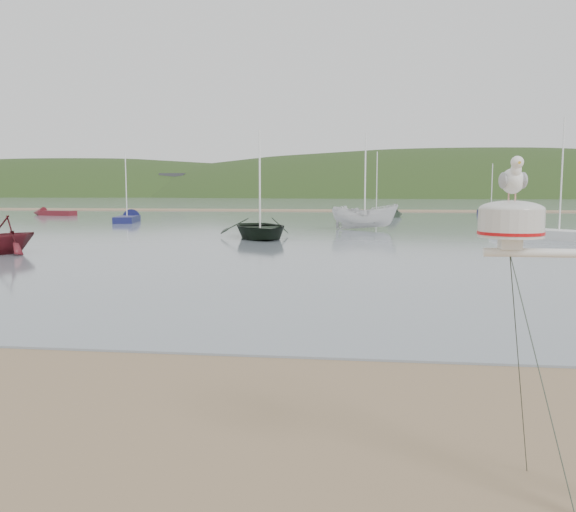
# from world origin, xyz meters

# --- Properties ---
(ground) EXTENTS (560.00, 560.00, 0.00)m
(ground) POSITION_xyz_m (0.00, 0.00, 0.00)
(ground) COLOR #81674A
(ground) RESTS_ON ground
(water) EXTENTS (560.00, 256.00, 0.04)m
(water) POSITION_xyz_m (0.00, 132.00, 0.02)
(water) COLOR slate
(water) RESTS_ON ground
(sandbar) EXTENTS (560.00, 7.00, 0.07)m
(sandbar) POSITION_xyz_m (0.00, 70.00, 0.07)
(sandbar) COLOR #81674A
(sandbar) RESTS_ON water
(hill_ridge) EXTENTS (620.00, 180.00, 80.00)m
(hill_ridge) POSITION_xyz_m (18.52, 235.00, -19.70)
(hill_ridge) COLOR #1F3315
(hill_ridge) RESTS_ON ground
(far_cottages) EXTENTS (294.40, 6.30, 8.00)m
(far_cottages) POSITION_xyz_m (3.00, 196.00, 4.00)
(far_cottages) COLOR silver
(far_cottages) RESTS_ON ground
(boat_dark) EXTENTS (4.09, 2.43, 5.51)m
(boat_dark) POSITION_xyz_m (-2.68, 27.11, 2.79)
(boat_dark) COLOR black
(boat_dark) RESTS_ON water
(boat_red) EXTENTS (3.00, 2.39, 3.03)m
(boat_red) POSITION_xyz_m (-11.85, 17.94, 1.56)
(boat_red) COLOR #57131B
(boat_red) RESTS_ON water
(boat_white) EXTENTS (1.71, 1.67, 4.38)m
(boat_white) POSITION_xyz_m (2.95, 35.21, 2.23)
(boat_white) COLOR silver
(boat_white) RESTS_ON water
(dinghy_red_far) EXTENTS (5.16, 2.23, 1.22)m
(dinghy_red_far) POSITION_xyz_m (-29.13, 53.08, 0.29)
(dinghy_red_far) COLOR #57131B
(dinghy_red_far) RESTS_ON ground
(sailboat_blue_far) EXTENTS (2.40, 5.85, 5.71)m
(sailboat_blue_far) POSITION_xyz_m (15.51, 60.61, 0.30)
(sailboat_blue_far) COLOR #15184A
(sailboat_blue_far) RESTS_ON ground
(sailboat_dark_mid) EXTENTS (5.42, 6.27, 6.66)m
(sailboat_dark_mid) POSITION_xyz_m (5.04, 52.93, 0.30)
(sailboat_dark_mid) COLOR black
(sailboat_dark_mid) RESTS_ON ground
(sailboat_white_near) EXTENTS (6.23, 6.21, 7.03)m
(sailboat_white_near) POSITION_xyz_m (11.95, 29.79, 0.30)
(sailboat_white_near) COLOR silver
(sailboat_white_near) RESTS_ON ground
(sailboat_blue_near) EXTENTS (2.79, 6.30, 6.12)m
(sailboat_blue_near) POSITION_xyz_m (-16.53, 43.26, 0.30)
(sailboat_blue_near) COLOR #15184A
(sailboat_blue_near) RESTS_ON ground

